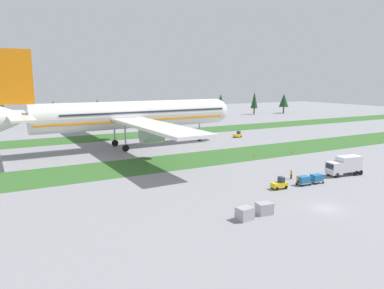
{
  "coord_description": "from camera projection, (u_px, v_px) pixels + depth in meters",
  "views": [
    {
      "loc": [
        -38.83,
        -32.48,
        17.27
      ],
      "look_at": [
        -3.0,
        33.47,
        4.0
      ],
      "focal_mm": 33.41,
      "sensor_mm": 36.0,
      "label": 1
    }
  ],
  "objects": [
    {
      "name": "taxiway_marker_0",
      "position": [
        293.0,
        152.0,
        87.49
      ],
      "size": [
        0.44,
        0.44,
        0.68
      ],
      "primitive_type": "cone",
      "color": "orange",
      "rests_on": "ground"
    },
    {
      "name": "cargo_dolly_second",
      "position": [
        317.0,
        178.0,
        61.38
      ],
      "size": [
        2.29,
        1.64,
        1.55
      ],
      "rotation": [
        0.0,
        0.0,
        1.51
      ],
      "color": "#A3A3A8",
      "rests_on": "ground"
    },
    {
      "name": "pushback_tractor",
      "position": [
        238.0,
        135.0,
        111.78
      ],
      "size": [
        2.63,
        1.37,
        1.97
      ],
      "rotation": [
        0.0,
        0.0,
        1.6
      ],
      "color": "yellow",
      "rests_on": "ground"
    },
    {
      "name": "ground_plane",
      "position": [
        326.0,
        208.0,
        49.36
      ],
      "size": [
        400.0,
        400.0,
        0.0
      ],
      "primitive_type": "plane",
      "color": "gray"
    },
    {
      "name": "cargo_dolly_lead",
      "position": [
        304.0,
        180.0,
        60.18
      ],
      "size": [
        2.29,
        1.64,
        1.55
      ],
      "rotation": [
        0.0,
        0.0,
        1.51
      ],
      "color": "#A3A3A8",
      "rests_on": "ground"
    },
    {
      "name": "ground_crew_marshaller",
      "position": [
        298.0,
        180.0,
        59.97
      ],
      "size": [
        0.44,
        0.41,
        1.74
      ],
      "rotation": [
        0.0,
        0.0,
        0.74
      ],
      "color": "black",
      "rests_on": "ground"
    },
    {
      "name": "ground_crew_loader",
      "position": [
        291.0,
        174.0,
        64.01
      ],
      "size": [
        0.54,
        0.36,
        1.74
      ],
      "rotation": [
        0.0,
        0.0,
        0.29
      ],
      "color": "black",
      "rests_on": "ground"
    },
    {
      "name": "grass_strip_far",
      "position": [
        136.0,
        135.0,
        116.55
      ],
      "size": [
        320.0,
        14.71,
        0.01
      ],
      "primitive_type": "cube",
      "color": "#336028",
      "rests_on": "ground"
    },
    {
      "name": "uld_container_1",
      "position": [
        264.0,
        208.0,
        47.07
      ],
      "size": [
        2.19,
        1.84,
        1.53
      ],
      "primitive_type": "cube",
      "rotation": [
        0.0,
        0.0,
        -0.13
      ],
      "color": "#A3A3A8",
      "rests_on": "ground"
    },
    {
      "name": "uld_container_0",
      "position": [
        245.0,
        214.0,
        45.12
      ],
      "size": [
        2.17,
        1.81,
        1.62
      ],
      "primitive_type": "cube",
      "rotation": [
        0.0,
        0.0,
        0.11
      ],
      "color": "#A3A3A8",
      "rests_on": "ground"
    },
    {
      "name": "taxiway_marker_2",
      "position": [
        267.0,
        156.0,
        83.02
      ],
      "size": [
        0.44,
        0.44,
        0.47
      ],
      "primitive_type": "cone",
      "color": "orange",
      "rests_on": "ground"
    },
    {
      "name": "baggage_tug",
      "position": [
        280.0,
        184.0,
        58.11
      ],
      "size": [
        2.68,
        1.46,
        1.97
      ],
      "rotation": [
        0.0,
        0.0,
        1.51
      ],
      "color": "yellow",
      "rests_on": "ground"
    },
    {
      "name": "catering_truck",
      "position": [
        345.0,
        165.0,
        66.38
      ],
      "size": [
        7.2,
        3.23,
        3.58
      ],
      "rotation": [
        0.0,
        0.0,
        1.43
      ],
      "color": "silver",
      "rests_on": "ground"
    },
    {
      "name": "grass_strip_near",
      "position": [
        198.0,
        159.0,
        80.71
      ],
      "size": [
        320.0,
        14.71,
        0.01
      ],
      "primitive_type": "cube",
      "color": "#336028",
      "rests_on": "ground"
    },
    {
      "name": "airliner",
      "position": [
        128.0,
        115.0,
        92.8
      ],
      "size": [
        61.72,
        76.09,
        24.31
      ],
      "rotation": [
        0.0,
        0.0,
        -1.54
      ],
      "color": "silver",
      "rests_on": "ground"
    },
    {
      "name": "taxiway_marker_1",
      "position": [
        254.0,
        155.0,
        83.75
      ],
      "size": [
        0.44,
        0.44,
        0.64
      ],
      "primitive_type": "cone",
      "color": "orange",
      "rests_on": "ground"
    },
    {
      "name": "distant_tree_line",
      "position": [
        83.0,
        108.0,
        145.9
      ],
      "size": [
        203.74,
        10.15,
        11.86
      ],
      "color": "#4C3823",
      "rests_on": "ground"
    }
  ]
}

